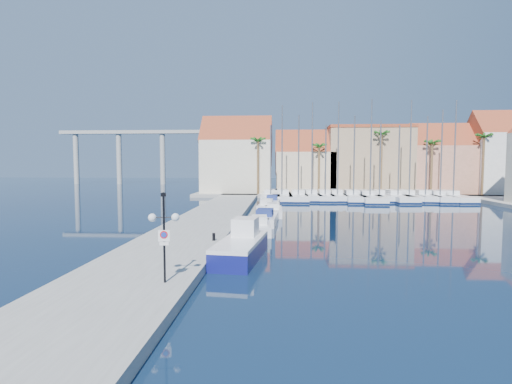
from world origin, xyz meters
TOP-DOWN VIEW (x-y plane):
  - ground at (0.00, 0.00)m, footprint 260.00×260.00m
  - quay_west at (-9.00, 13.50)m, footprint 6.00×77.00m
  - shore_north at (10.00, 48.00)m, footprint 54.00×16.00m
  - lamp_post at (-7.12, -7.58)m, footprint 1.29×0.49m
  - bollard at (-6.60, 1.73)m, footprint 0.20×0.20m
  - fishing_boat at (-4.50, -1.06)m, footprint 2.90×6.62m
  - motorboat_west_0 at (-3.95, 7.86)m, footprint 2.12×5.54m
  - motorboat_west_1 at (-3.64, 12.76)m, footprint 2.39×6.52m
  - motorboat_west_2 at (-3.01, 18.34)m, footprint 1.91×5.69m
  - motorboat_west_3 at (-3.82, 22.97)m, footprint 2.25×5.97m
  - motorboat_west_4 at (-3.35, 28.88)m, footprint 2.13×5.98m
  - sailboat_0 at (-3.73, 36.06)m, footprint 2.89×10.55m
  - sailboat_1 at (-2.06, 36.12)m, footprint 3.08×11.21m
  - sailboat_2 at (0.39, 35.79)m, footprint 3.01×10.76m
  - sailboat_3 at (2.38, 36.63)m, footprint 2.99×9.42m
  - sailboat_4 at (4.38, 36.26)m, footprint 2.48×9.08m
  - sailboat_5 at (6.25, 36.61)m, footprint 2.64×9.34m
  - sailboat_6 at (8.49, 36.07)m, footprint 3.19×11.12m
  - sailboat_7 at (10.69, 35.14)m, footprint 3.60×12.11m
  - sailboat_8 at (12.41, 36.68)m, footprint 2.45×9.10m
  - sailboat_9 at (14.89, 36.14)m, footprint 3.54×11.58m
  - sailboat_10 at (16.76, 36.65)m, footprint 3.11×9.56m
  - sailboat_11 at (19.07, 36.57)m, footprint 3.40×10.11m
  - sailboat_12 at (20.86, 35.74)m, footprint 3.22×9.80m
  - sailboat_13 at (22.72, 36.00)m, footprint 3.43×10.61m
  - building_0 at (-10.00, 47.00)m, footprint 12.30×9.00m
  - building_1 at (2.00, 47.00)m, footprint 10.30×8.00m
  - building_2 at (13.00, 48.00)m, footprint 14.20×10.20m
  - building_3 at (25.00, 47.00)m, footprint 10.30×8.00m
  - building_4 at (34.00, 46.00)m, footprint 8.30×8.00m
  - palm_0 at (-6.00, 42.00)m, footprint 2.60×2.60m
  - palm_1 at (4.00, 42.00)m, footprint 2.60×2.60m
  - palm_2 at (14.00, 42.00)m, footprint 2.60×2.60m
  - palm_3 at (22.00, 42.00)m, footprint 2.60×2.60m
  - palm_4 at (30.00, 42.00)m, footprint 2.60×2.60m
  - viaduct at (-39.07, 82.00)m, footprint 48.00×2.20m

SIDE VIEW (x-z plane):
  - ground at x=0.00m, z-range 0.00..0.00m
  - quay_west at x=-9.00m, z-range 0.00..0.50m
  - shore_north at x=10.00m, z-range 0.00..0.50m
  - motorboat_west_0 at x=-3.95m, z-range -0.19..1.21m
  - motorboat_west_1 at x=-3.64m, z-range -0.19..1.21m
  - motorboat_west_2 at x=-3.01m, z-range -0.19..1.21m
  - motorboat_west_3 at x=-3.82m, z-range -0.19..1.21m
  - motorboat_west_4 at x=-3.35m, z-range -0.19..1.21m
  - sailboat_9 at x=14.89m, z-range -4.99..6.10m
  - sailboat_0 at x=-3.73m, z-range -5.04..6.17m
  - sailboat_6 at x=8.49m, z-range -5.67..6.81m
  - sailboat_2 at x=0.39m, z-range -5.73..6.89m
  - sailboat_4 at x=4.38m, z-range -5.03..6.20m
  - sailboat_7 at x=10.69m, z-range -6.76..7.93m
  - sailboat_11 at x=19.07m, z-range -5.63..6.80m
  - sailboat_1 at x=-2.06m, z-range -6.45..7.62m
  - sailboat_8 at x=12.41m, z-range -5.34..6.52m
  - sailboat_12 at x=20.86m, z-range -6.02..7.22m
  - sailboat_13 at x=22.72m, z-range -6.68..7.88m
  - sailboat_10 at x=16.76m, z-range -6.75..8.01m
  - sailboat_3 at x=2.38m, z-range -6.66..7.92m
  - sailboat_5 at x=6.25m, z-range -6.68..7.94m
  - fishing_boat at x=-4.50m, z-range -0.38..1.87m
  - bollard at x=-6.60m, z-range 0.50..1.00m
  - lamp_post at x=-7.12m, z-range 1.10..4.93m
  - building_1 at x=2.00m, z-range -0.20..10.80m
  - building_3 at x=25.00m, z-range -0.14..11.86m
  - building_2 at x=13.00m, z-range 0.51..12.01m
  - building_0 at x=-10.00m, z-range -0.23..13.27m
  - building_4 at x=34.00m, z-range -0.03..13.97m
  - palm_1 at x=4.00m, z-range 3.56..12.71m
  - palm_3 at x=22.00m, z-range 3.78..13.43m
  - palm_0 at x=-6.00m, z-range 4.00..14.15m
  - palm_4 at x=30.00m, z-range 4.22..14.87m
  - palm_2 at x=14.00m, z-range 4.44..15.59m
  - viaduct at x=-39.07m, z-range 3.02..17.47m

